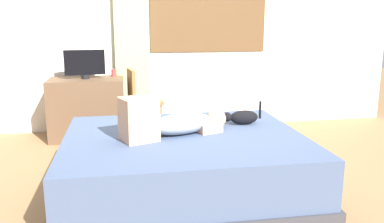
{
  "coord_description": "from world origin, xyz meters",
  "views": [
    {
      "loc": [
        -0.57,
        -3.18,
        1.43
      ],
      "look_at": [
        0.01,
        0.16,
        0.66
      ],
      "focal_mm": 37.63,
      "sensor_mm": 36.0,
      "label": 1
    }
  ],
  "objects_px": {
    "person_lying": "(171,122)",
    "tv_monitor": "(85,64)",
    "bed": "(184,165)",
    "desk": "(87,108)",
    "cup": "(114,73)",
    "cat": "(242,117)",
    "chair_by_desk": "(140,98)"
  },
  "relations": [
    {
      "from": "desk",
      "to": "chair_by_desk",
      "type": "height_order",
      "value": "chair_by_desk"
    },
    {
      "from": "cat",
      "to": "cup",
      "type": "relative_size",
      "value": 3.97
    },
    {
      "from": "tv_monitor",
      "to": "cup",
      "type": "height_order",
      "value": "tv_monitor"
    },
    {
      "from": "person_lying",
      "to": "desk",
      "type": "bearing_deg",
      "value": 113.84
    },
    {
      "from": "chair_by_desk",
      "to": "tv_monitor",
      "type": "bearing_deg",
      "value": 168.04
    },
    {
      "from": "tv_monitor",
      "to": "cup",
      "type": "distance_m",
      "value": 0.4
    },
    {
      "from": "cup",
      "to": "desk",
      "type": "bearing_deg",
      "value": -153.1
    },
    {
      "from": "bed",
      "to": "cat",
      "type": "distance_m",
      "value": 0.7
    },
    {
      "from": "desk",
      "to": "tv_monitor",
      "type": "bearing_deg",
      "value": -180.0
    },
    {
      "from": "person_lying",
      "to": "chair_by_desk",
      "type": "xyz_separation_m",
      "value": [
        -0.18,
        1.72,
        -0.12
      ]
    },
    {
      "from": "person_lying",
      "to": "cat",
      "type": "xyz_separation_m",
      "value": [
        0.67,
        0.24,
        -0.05
      ]
    },
    {
      "from": "bed",
      "to": "desk",
      "type": "relative_size",
      "value": 2.22
    },
    {
      "from": "bed",
      "to": "cup",
      "type": "height_order",
      "value": "cup"
    },
    {
      "from": "cat",
      "to": "tv_monitor",
      "type": "relative_size",
      "value": 0.74
    },
    {
      "from": "desk",
      "to": "tv_monitor",
      "type": "relative_size",
      "value": 1.87
    },
    {
      "from": "bed",
      "to": "cat",
      "type": "xyz_separation_m",
      "value": [
        0.57,
        0.25,
        0.33
      ]
    },
    {
      "from": "person_lying",
      "to": "cup",
      "type": "distance_m",
      "value": 2.09
    },
    {
      "from": "cat",
      "to": "chair_by_desk",
      "type": "height_order",
      "value": "chair_by_desk"
    },
    {
      "from": "cat",
      "to": "bed",
      "type": "bearing_deg",
      "value": -155.94
    },
    {
      "from": "cat",
      "to": "chair_by_desk",
      "type": "xyz_separation_m",
      "value": [
        -0.85,
        1.48,
        -0.07
      ]
    },
    {
      "from": "bed",
      "to": "chair_by_desk",
      "type": "height_order",
      "value": "chair_by_desk"
    },
    {
      "from": "cup",
      "to": "chair_by_desk",
      "type": "xyz_separation_m",
      "value": [
        0.3,
        -0.31,
        -0.28
      ]
    },
    {
      "from": "cup",
      "to": "cat",
      "type": "bearing_deg",
      "value": -57.15
    },
    {
      "from": "person_lying",
      "to": "tv_monitor",
      "type": "bearing_deg",
      "value": 113.9
    },
    {
      "from": "bed",
      "to": "tv_monitor",
      "type": "relative_size",
      "value": 4.15
    },
    {
      "from": "cup",
      "to": "bed",
      "type": "bearing_deg",
      "value": -73.94
    },
    {
      "from": "person_lying",
      "to": "desk",
      "type": "relative_size",
      "value": 1.03
    },
    {
      "from": "person_lying",
      "to": "tv_monitor",
      "type": "height_order",
      "value": "tv_monitor"
    },
    {
      "from": "desk",
      "to": "chair_by_desk",
      "type": "xyz_separation_m",
      "value": [
        0.64,
        -0.14,
        0.14
      ]
    },
    {
      "from": "bed",
      "to": "chair_by_desk",
      "type": "relative_size",
      "value": 2.32
    },
    {
      "from": "bed",
      "to": "desk",
      "type": "distance_m",
      "value": 2.09
    },
    {
      "from": "desk",
      "to": "person_lying",
      "type": "bearing_deg",
      "value": -66.16
    }
  ]
}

